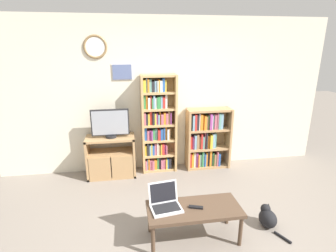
# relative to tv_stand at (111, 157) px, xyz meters

# --- Properties ---
(ground_plane) EXTENTS (18.00, 18.00, 0.00)m
(ground_plane) POSITION_rel_tv_stand_xyz_m (0.97, -1.88, -0.35)
(ground_plane) COLOR gray
(wall_back) EXTENTS (5.69, 0.09, 2.60)m
(wall_back) POSITION_rel_tv_stand_xyz_m (0.96, 0.27, 0.96)
(wall_back) COLOR beige
(wall_back) RESTS_ON ground_plane
(tv_stand) EXTENTS (0.79, 0.40, 0.69)m
(tv_stand) POSITION_rel_tv_stand_xyz_m (0.00, 0.00, 0.00)
(tv_stand) COLOR tan
(tv_stand) RESTS_ON ground_plane
(television) EXTENTS (0.60, 0.18, 0.47)m
(television) POSITION_rel_tv_stand_xyz_m (0.02, -0.01, 0.58)
(television) COLOR black
(television) RESTS_ON tv_stand
(bookshelf_tall) EXTENTS (0.59, 0.26, 1.69)m
(bookshelf_tall) POSITION_rel_tv_stand_xyz_m (0.80, 0.11, 0.48)
(bookshelf_tall) COLOR tan
(bookshelf_tall) RESTS_ON ground_plane
(bookshelf_short) EXTENTS (0.78, 0.29, 1.08)m
(bookshelf_short) POSITION_rel_tv_stand_xyz_m (1.66, 0.10, 0.19)
(bookshelf_short) COLOR tan
(bookshelf_short) RESTS_ON ground_plane
(coffee_table) EXTENTS (1.05, 0.47, 0.41)m
(coffee_table) POSITION_rel_tv_stand_xyz_m (0.99, -1.70, 0.01)
(coffee_table) COLOR #4C3828
(coffee_table) RESTS_ON ground_plane
(laptop) EXTENTS (0.37, 0.33, 0.27)m
(laptop) POSITION_rel_tv_stand_xyz_m (0.67, -1.64, 0.13)
(laptop) COLOR silver
(laptop) RESTS_ON coffee_table
(remote_near_laptop) EXTENTS (0.17, 0.09, 0.02)m
(remote_near_laptop) POSITION_rel_tv_stand_xyz_m (1.01, -1.71, 0.07)
(remote_near_laptop) COLOR black
(remote_near_laptop) RESTS_ON coffee_table
(cat) EXTENTS (0.23, 0.47, 0.27)m
(cat) POSITION_rel_tv_stand_xyz_m (1.94, -1.64, -0.23)
(cat) COLOR black
(cat) RESTS_ON ground_plane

